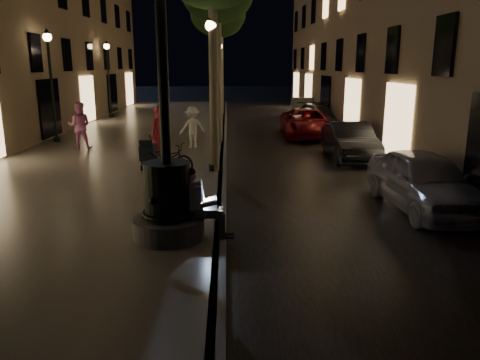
{
  "coord_description": "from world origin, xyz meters",
  "views": [
    {
      "loc": [
        0.16,
        -6.73,
        3.49
      ],
      "look_at": [
        0.43,
        3.0,
        1.1
      ],
      "focal_mm": 35.0,
      "sensor_mm": 36.0,
      "label": 1
    }
  ],
  "objects_px": {
    "lamp_left_c": "(108,69)",
    "lamp_curb_a": "(212,74)",
    "car_rear": "(316,116)",
    "pedestrian_white": "(192,127)",
    "stroller": "(148,152)",
    "pedestrian_red": "(161,135)",
    "fountain_lamppost": "(167,187)",
    "lamp_curb_b": "(217,71)",
    "car_third": "(306,123)",
    "tree_third": "(218,15)",
    "lamp_left_b": "(50,71)",
    "car_second": "(350,141)",
    "tree_far": "(221,20)",
    "seated_man_laptop": "(200,201)",
    "lamp_curb_d": "(221,69)",
    "pedestrian_pink": "(79,126)",
    "car_front": "(424,181)",
    "bicycle": "(167,158)",
    "car_fifth": "(302,108)",
    "lamp_curb_c": "(220,69)"
  },
  "relations": [
    {
      "from": "lamp_left_c",
      "to": "car_rear",
      "type": "xyz_separation_m",
      "value": [
        12.6,
        -4.33,
        -2.56
      ]
    },
    {
      "from": "lamp_left_c",
      "to": "car_third",
      "type": "relative_size",
      "value": 0.96
    },
    {
      "from": "fountain_lamppost",
      "to": "lamp_curb_b",
      "type": "distance_m",
      "value": 14.16
    },
    {
      "from": "pedestrian_pink",
      "to": "car_fifth",
      "type": "bearing_deg",
      "value": -137.7
    },
    {
      "from": "lamp_left_b",
      "to": "car_rear",
      "type": "distance_m",
      "value": 14.05
    },
    {
      "from": "pedestrian_pink",
      "to": "car_rear",
      "type": "bearing_deg",
      "value": -152.37
    },
    {
      "from": "lamp_curb_d",
      "to": "pedestrian_pink",
      "type": "relative_size",
      "value": 2.56
    },
    {
      "from": "pedestrian_pink",
      "to": "car_second",
      "type": "bearing_deg",
      "value": 165.06
    },
    {
      "from": "car_front",
      "to": "pedestrian_red",
      "type": "relative_size",
      "value": 2.19
    },
    {
      "from": "lamp_left_b",
      "to": "car_front",
      "type": "xyz_separation_m",
      "value": [
        12.41,
        -9.67,
        -2.51
      ]
    },
    {
      "from": "stroller",
      "to": "pedestrian_white",
      "type": "relative_size",
      "value": 0.66
    },
    {
      "from": "pedestrian_white",
      "to": "car_fifth",
      "type": "bearing_deg",
      "value": -133.0
    },
    {
      "from": "tree_third",
      "to": "car_rear",
      "type": "relative_size",
      "value": 1.54
    },
    {
      "from": "lamp_left_c",
      "to": "pedestrian_red",
      "type": "relative_size",
      "value": 2.46
    },
    {
      "from": "car_rear",
      "to": "car_fifth",
      "type": "xyz_separation_m",
      "value": [
        0.0,
        5.14,
        0.01
      ]
    },
    {
      "from": "car_third",
      "to": "lamp_left_b",
      "type": "bearing_deg",
      "value": -166.17
    },
    {
      "from": "lamp_curb_b",
      "to": "pedestrian_white",
      "type": "height_order",
      "value": "lamp_curb_b"
    },
    {
      "from": "stroller",
      "to": "car_front",
      "type": "xyz_separation_m",
      "value": [
        7.41,
        -3.92,
        -0.02
      ]
    },
    {
      "from": "lamp_curb_b",
      "to": "tree_third",
      "type": "bearing_deg",
      "value": 90.0
    },
    {
      "from": "lamp_curb_b",
      "to": "car_front",
      "type": "distance_m",
      "value": 13.06
    },
    {
      "from": "lamp_left_c",
      "to": "pedestrian_pink",
      "type": "xyz_separation_m",
      "value": [
        1.63,
        -11.84,
        -2.09
      ]
    },
    {
      "from": "lamp_curb_b",
      "to": "car_fifth",
      "type": "xyz_separation_m",
      "value": [
        5.5,
        8.82,
        -2.55
      ]
    },
    {
      "from": "stroller",
      "to": "pedestrian_white",
      "type": "distance_m",
      "value": 4.28
    },
    {
      "from": "tree_far",
      "to": "pedestrian_pink",
      "type": "distance_m",
      "value": 15.83
    },
    {
      "from": "pedestrian_red",
      "to": "bicycle",
      "type": "relative_size",
      "value": 1.07
    },
    {
      "from": "lamp_curb_a",
      "to": "lamp_curb_b",
      "type": "xyz_separation_m",
      "value": [
        0.0,
        8.0,
        0.0
      ]
    },
    {
      "from": "pedestrian_white",
      "to": "bicycle",
      "type": "bearing_deg",
      "value": 68.64
    },
    {
      "from": "tree_far",
      "to": "car_third",
      "type": "xyz_separation_m",
      "value": [
        4.32,
        -9.61,
        -5.73
      ]
    },
    {
      "from": "pedestrian_pink",
      "to": "bicycle",
      "type": "height_order",
      "value": "pedestrian_pink"
    },
    {
      "from": "car_rear",
      "to": "pedestrian_white",
      "type": "relative_size",
      "value": 2.81
    },
    {
      "from": "lamp_left_c",
      "to": "lamp_curb_a",
      "type": "bearing_deg",
      "value": -66.07
    },
    {
      "from": "car_second",
      "to": "car_fifth",
      "type": "height_order",
      "value": "car_second"
    },
    {
      "from": "lamp_curb_b",
      "to": "car_third",
      "type": "distance_m",
      "value": 5.09
    },
    {
      "from": "seated_man_laptop",
      "to": "pedestrian_white",
      "type": "relative_size",
      "value": 0.84
    },
    {
      "from": "car_fifth",
      "to": "lamp_curb_d",
      "type": "bearing_deg",
      "value": 132.89
    },
    {
      "from": "pedestrian_white",
      "to": "lamp_left_c",
      "type": "bearing_deg",
      "value": -77.78
    },
    {
      "from": "lamp_curb_b",
      "to": "car_front",
      "type": "bearing_deg",
      "value": -65.55
    },
    {
      "from": "lamp_left_b",
      "to": "lamp_curb_b",
      "type": "bearing_deg",
      "value": 15.73
    },
    {
      "from": "stroller",
      "to": "car_second",
      "type": "distance_m",
      "value": 7.57
    },
    {
      "from": "seated_man_laptop",
      "to": "tree_far",
      "type": "relative_size",
      "value": 0.19
    },
    {
      "from": "tree_far",
      "to": "pedestrian_red",
      "type": "relative_size",
      "value": 3.83
    },
    {
      "from": "lamp_curb_a",
      "to": "pedestrian_red",
      "type": "xyz_separation_m",
      "value": [
        -1.81,
        1.29,
        -2.06
      ]
    },
    {
      "from": "stroller",
      "to": "pedestrian_red",
      "type": "bearing_deg",
      "value": 76.58
    },
    {
      "from": "tree_third",
      "to": "car_fifth",
      "type": "height_order",
      "value": "tree_third"
    },
    {
      "from": "lamp_curb_c",
      "to": "car_front",
      "type": "distance_m",
      "value": 20.53
    },
    {
      "from": "seated_man_laptop",
      "to": "pedestrian_pink",
      "type": "relative_size",
      "value": 0.74
    },
    {
      "from": "stroller",
      "to": "car_second",
      "type": "bearing_deg",
      "value": 20.23
    },
    {
      "from": "lamp_left_c",
      "to": "stroller",
      "type": "distance_m",
      "value": 16.71
    },
    {
      "from": "lamp_curb_c",
      "to": "bicycle",
      "type": "distance_m",
      "value": 16.62
    },
    {
      "from": "pedestrian_red",
      "to": "pedestrian_white",
      "type": "bearing_deg",
      "value": 52.05
    }
  ]
}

